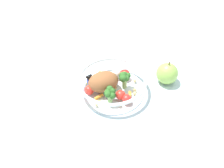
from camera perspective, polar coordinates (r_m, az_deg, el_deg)
The scene contains 3 objects.
ground_plane at distance 0.76m, azimuth -1.06°, elevation -1.34°, with size 2.40×2.40×0.00m, color silver.
food_container at distance 0.73m, azimuth -0.38°, elevation 0.24°, with size 0.22×0.22×0.07m.
loose_apple at distance 0.78m, azimuth 13.27°, elevation 2.53°, with size 0.07×0.07×0.08m.
Camera 1 is at (-0.22, -0.48, 0.54)m, focal length 37.54 mm.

